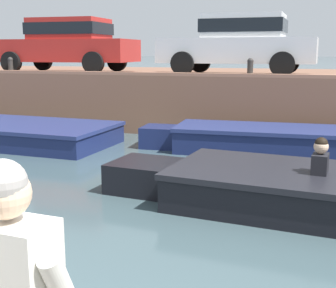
{
  "coord_description": "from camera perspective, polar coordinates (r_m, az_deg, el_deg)",
  "views": [
    {
      "loc": [
        1.92,
        -1.77,
        2.11
      ],
      "look_at": [
        0.29,
        3.29,
        1.06
      ],
      "focal_mm": 50.0,
      "sensor_mm": 36.0,
      "label": 1
    }
  ],
  "objects": [
    {
      "name": "far_wall_coping",
      "position": [
        11.46,
        8.32,
        8.31
      ],
      "size": [
        60.0,
        0.24,
        0.08
      ],
      "primitive_type": "cube",
      "color": "#9F6C52",
      "rests_on": "far_quay_wall"
    },
    {
      "name": "mooring_bollard_west",
      "position": [
        14.17,
        -18.64,
        9.19
      ],
      "size": [
        0.15,
        0.15,
        0.45
      ],
      "color": "#2D2B28",
      "rests_on": "far_quay_wall"
    },
    {
      "name": "far_quay_wall",
      "position": [
        14.36,
        10.19,
        5.63
      ],
      "size": [
        60.0,
        6.0,
        1.51
      ],
      "primitive_type": "cube",
      "color": "brown",
      "rests_on": "ground"
    },
    {
      "name": "mooring_bollard_mid",
      "position": [
        11.54,
        9.99,
        9.26
      ],
      "size": [
        0.15,
        0.15,
        0.45
      ],
      "color": "#2D2B28",
      "rests_on": "far_quay_wall"
    },
    {
      "name": "car_leftmost_red",
      "position": [
        14.4,
        -12.2,
        11.96
      ],
      "size": [
        4.2,
        2.02,
        1.54
      ],
      "color": "#B2231E",
      "rests_on": "far_quay_wall"
    },
    {
      "name": "car_left_inner_white",
      "position": [
        12.65,
        8.77,
        12.21
      ],
      "size": [
        4.04,
        1.96,
        1.54
      ],
      "color": "white",
      "rests_on": "far_quay_wall"
    },
    {
      "name": "boat_moored_central_navy",
      "position": [
        10.12,
        11.95,
        0.5
      ],
      "size": [
        5.14,
        1.72,
        0.55
      ],
      "color": "navy",
      "rests_on": "ground"
    },
    {
      "name": "ground_plane",
      "position": [
        7.07,
        1.3,
        -6.16
      ],
      "size": [
        400.0,
        400.0,
        0.0
      ],
      "primitive_type": "plane",
      "color": "#3D5156"
    }
  ]
}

